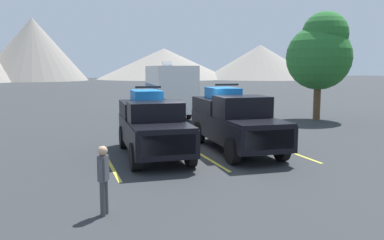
{
  "coord_description": "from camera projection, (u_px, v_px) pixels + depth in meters",
  "views": [
    {
      "loc": [
        -5.1,
        -13.85,
        3.3
      ],
      "look_at": [
        0.0,
        0.96,
        1.2
      ],
      "focal_mm": 36.7,
      "sensor_mm": 36.0,
      "label": 1
    }
  ],
  "objects": [
    {
      "name": "ground_plane",
      "position": [
        200.0,
        154.0,
        15.06
      ],
      "size": [
        240.0,
        240.0,
        0.0
      ],
      "primitive_type": "plane",
      "color": "#2D3033"
    },
    {
      "name": "pickup_truck_a",
      "position": [
        152.0,
        124.0,
        14.74
      ],
      "size": [
        2.42,
        5.62,
        2.58
      ],
      "color": "black",
      "rests_on": "ground"
    },
    {
      "name": "pickup_truck_b",
      "position": [
        234.0,
        120.0,
        15.71
      ],
      "size": [
        2.45,
        6.0,
        2.63
      ],
      "color": "black",
      "rests_on": "ground"
    },
    {
      "name": "lot_stripe_a",
      "position": [
        109.0,
        161.0,
        13.91
      ],
      "size": [
        0.12,
        5.5,
        0.01
      ],
      "primitive_type": "cube",
      "color": "gold",
      "rests_on": "ground"
    },
    {
      "name": "lot_stripe_b",
      "position": [
        200.0,
        154.0,
        15.03
      ],
      "size": [
        0.12,
        5.5,
        0.01
      ],
      "primitive_type": "cube",
      "color": "gold",
      "rests_on": "ground"
    },
    {
      "name": "lot_stripe_c",
      "position": [
        280.0,
        148.0,
        16.15
      ],
      "size": [
        0.12,
        5.5,
        0.01
      ],
      "primitive_type": "cube",
      "color": "gold",
      "rests_on": "ground"
    },
    {
      "name": "camper_trailer_a",
      "position": [
        170.0,
        88.0,
        25.94
      ],
      "size": [
        3.07,
        7.66,
        3.71
      ],
      "color": "white",
      "rests_on": "ground"
    },
    {
      "name": "person_a",
      "position": [
        103.0,
        176.0,
        8.72
      ],
      "size": [
        0.28,
        0.31,
        1.58
      ],
      "color": "#3F3F42",
      "rests_on": "ground"
    },
    {
      "name": "tree_a",
      "position": [
        320.0,
        52.0,
        24.37
      ],
      "size": [
        4.02,
        4.02,
        6.74
      ],
      "color": "brown",
      "rests_on": "ground"
    },
    {
      "name": "mountain_ridge",
      "position": [
        20.0,
        52.0,
        95.96
      ],
      "size": [
        136.43,
        51.56,
        16.27
      ],
      "color": "gray",
      "rests_on": "ground"
    }
  ]
}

